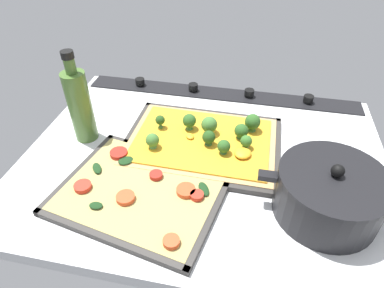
# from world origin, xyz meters

# --- Properties ---
(ground_plane) EXTENTS (0.84, 0.65, 0.03)m
(ground_plane) POSITION_xyz_m (0.00, 0.00, -0.01)
(ground_plane) COLOR silver
(stove_control_panel) EXTENTS (0.81, 0.07, 0.03)m
(stove_control_panel) POSITION_xyz_m (0.00, -0.29, 0.01)
(stove_control_panel) COLOR black
(stove_control_panel) RESTS_ON ground_plane
(baking_tray_front) EXTENTS (0.38, 0.28, 0.01)m
(baking_tray_front) POSITION_xyz_m (0.01, -0.04, 0.00)
(baking_tray_front) COLOR #33302D
(baking_tray_front) RESTS_ON ground_plane
(broccoli_pizza) EXTENTS (0.35, 0.26, 0.06)m
(broccoli_pizza) POSITION_xyz_m (0.01, -0.04, 0.02)
(broccoli_pizza) COLOR tan
(broccoli_pizza) RESTS_ON baking_tray_front
(baking_tray_back) EXTENTS (0.37, 0.32, 0.01)m
(baking_tray_back) POSITION_xyz_m (0.11, 0.14, 0.00)
(baking_tray_back) COLOR #33302D
(baking_tray_back) RESTS_ON ground_plane
(veggie_pizza_back) EXTENTS (0.34, 0.29, 0.02)m
(veggie_pizza_back) POSITION_xyz_m (0.11, 0.14, 0.01)
(veggie_pizza_back) COLOR tan
(veggie_pizza_back) RESTS_ON baking_tray_back
(cooking_pot) EXTENTS (0.27, 0.20, 0.12)m
(cooking_pot) POSITION_xyz_m (-0.26, 0.11, 0.05)
(cooking_pot) COLOR black
(cooking_pot) RESTS_ON ground_plane
(oil_bottle) EXTENTS (0.05, 0.05, 0.23)m
(oil_bottle) POSITION_xyz_m (0.30, -0.01, 0.10)
(oil_bottle) COLOR #476B2D
(oil_bottle) RESTS_ON ground_plane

